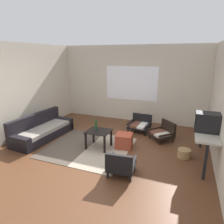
# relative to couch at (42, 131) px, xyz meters

# --- Properties ---
(ground_plane) EXTENTS (7.80, 7.80, 0.00)m
(ground_plane) POSITION_rel_couch_xyz_m (1.96, -0.47, -0.22)
(ground_plane) COLOR #56331E
(far_wall_with_window) EXTENTS (5.60, 0.13, 2.70)m
(far_wall_with_window) POSITION_rel_couch_xyz_m (1.96, 2.59, 1.13)
(far_wall_with_window) COLOR beige
(far_wall_with_window) RESTS_ON ground
(side_wall_left) EXTENTS (0.12, 6.60, 2.70)m
(side_wall_left) POSITION_rel_couch_xyz_m (-0.70, -0.17, 1.13)
(side_wall_left) COLOR beige
(side_wall_left) RESTS_ON ground
(area_rug) EXTENTS (2.11, 2.01, 0.01)m
(area_rug) POSITION_rel_couch_xyz_m (1.57, -0.10, -0.22)
(area_rug) COLOR #4C4238
(area_rug) RESTS_ON ground
(couch) EXTENTS (0.84, 1.98, 0.70)m
(couch) POSITION_rel_couch_xyz_m (0.00, 0.00, 0.00)
(couch) COLOR black
(couch) RESTS_ON ground
(coffee_table) EXTENTS (0.60, 0.53, 0.48)m
(coffee_table) POSITION_rel_couch_xyz_m (1.83, -0.00, 0.15)
(coffee_table) COLOR black
(coffee_table) RESTS_ON ground
(armchair_by_window) EXTENTS (0.69, 0.68, 0.50)m
(armchair_by_window) POSITION_rel_couch_xyz_m (2.55, 1.60, 0.01)
(armchair_by_window) COLOR black
(armchair_by_window) RESTS_ON ground
(armchair_striped_foreground) EXTENTS (0.59, 0.62, 0.54)m
(armchair_striped_foreground) POSITION_rel_couch_xyz_m (2.77, -0.97, 0.02)
(armchair_striped_foreground) COLOR black
(armchair_striped_foreground) RESTS_ON ground
(armchair_corner) EXTENTS (0.79, 0.79, 0.54)m
(armchair_corner) POSITION_rel_couch_xyz_m (3.34, 1.14, 0.01)
(armchair_corner) COLOR black
(armchair_corner) RESTS_ON ground
(ottoman_orange) EXTENTS (0.47, 0.47, 0.37)m
(ottoman_orange) POSITION_rel_couch_xyz_m (2.44, 0.26, -0.04)
(ottoman_orange) COLOR #993D28
(ottoman_orange) RESTS_ON ground
(console_shelf) EXTENTS (0.46, 1.62, 0.80)m
(console_shelf) POSITION_rel_couch_xyz_m (4.33, 0.23, 0.50)
(console_shelf) COLOR #B2AD9E
(console_shelf) RESTS_ON ground
(crt_television) EXTENTS (0.48, 0.34, 0.40)m
(crt_television) POSITION_rel_couch_xyz_m (4.33, 0.06, 0.78)
(crt_television) COLOR black
(crt_television) RESTS_ON console_shelf
(clay_vase) EXTENTS (0.24, 0.24, 0.27)m
(clay_vase) POSITION_rel_couch_xyz_m (4.33, 0.48, 0.68)
(clay_vase) COLOR brown
(clay_vase) RESTS_ON console_shelf
(glass_bottle) EXTENTS (0.06, 0.06, 0.29)m
(glass_bottle) POSITION_rel_couch_xyz_m (1.72, 0.08, 0.38)
(glass_bottle) COLOR #194723
(glass_bottle) RESTS_ON coffee_table
(wicker_basket) EXTENTS (0.30, 0.30, 0.20)m
(wicker_basket) POSITION_rel_couch_xyz_m (3.94, 0.26, -0.12)
(wicker_basket) COLOR #9E7A4C
(wicker_basket) RESTS_ON ground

